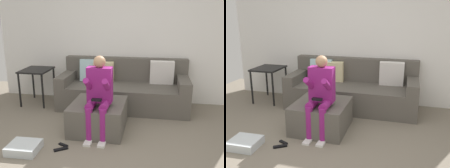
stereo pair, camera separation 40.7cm
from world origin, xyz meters
The scene contains 9 objects.
ground_plane centered at (0.00, 0.00, 0.00)m, with size 6.53×6.53×0.00m, color slate.
wall_back centered at (0.00, 2.43, 1.22)m, with size 5.02×0.10×2.45m, color white.
couch_sectional centered at (0.09, 1.99, 0.33)m, with size 2.35×0.89×0.89m.
ottoman centered at (-0.15, 0.94, 0.22)m, with size 0.79×0.83×0.43m, color #59544C.
person_seated centered at (-0.10, 0.75, 0.65)m, with size 0.35×0.54×1.16m.
storage_bin centered at (-0.96, 0.14, 0.05)m, with size 0.39×0.35×0.11m, color silver.
side_table centered at (-1.58, 1.91, 0.57)m, with size 0.52×0.61×0.68m.
remote_near_ottoman centered at (-0.50, 0.26, 0.01)m, with size 0.18×0.05×0.02m, color black.
remote_by_storage_bin centered at (-0.51, 0.36, 0.01)m, with size 0.14×0.04×0.02m, color black.
Camera 2 is at (1.06, -2.49, 1.75)m, focal length 41.22 mm.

